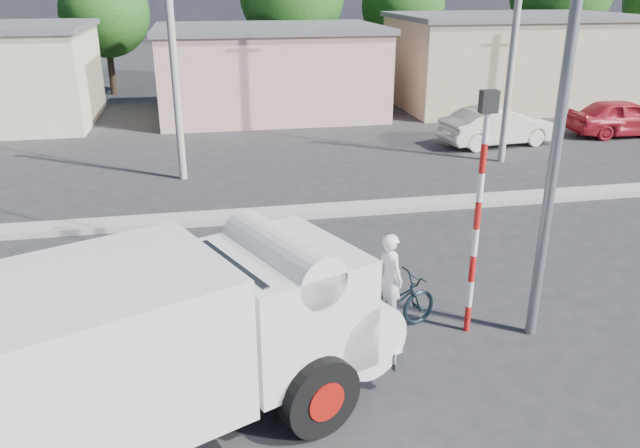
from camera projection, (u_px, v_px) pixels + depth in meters
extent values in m
plane|color=#272729|center=(308.00, 402.00, 9.48)|extent=(120.00, 120.00, 0.00)
cube|color=#99968E|center=(257.00, 215.00, 16.76)|extent=(40.00, 0.80, 0.16)
cylinder|color=black|center=(319.00, 396.00, 8.66)|extent=(1.23, 0.80, 1.19)
cylinder|color=#B7140D|center=(319.00, 396.00, 8.66)|extent=(0.69, 0.59, 0.58)
cylinder|color=black|center=(242.00, 326.00, 10.39)|extent=(1.23, 0.80, 1.19)
cylinder|color=#B7140D|center=(242.00, 326.00, 10.39)|extent=(0.69, 0.59, 0.58)
cube|color=black|center=(154.00, 399.00, 8.46)|extent=(5.12, 3.31, 0.19)
cube|color=silver|center=(69.00, 359.00, 7.58)|extent=(4.53, 3.76, 2.00)
cube|color=silver|center=(282.00, 303.00, 9.25)|extent=(2.68, 2.82, 1.68)
cylinder|color=silver|center=(332.00, 314.00, 9.91)|extent=(1.99, 2.51, 1.19)
cylinder|color=silver|center=(280.00, 256.00, 8.97)|extent=(1.59, 2.33, 0.76)
cube|color=silver|center=(353.00, 329.00, 10.30)|extent=(1.08, 2.19, 0.30)
cube|color=black|center=(234.00, 287.00, 8.67)|extent=(0.83, 1.72, 0.76)
imported|color=black|center=(389.00, 307.00, 11.14)|extent=(2.14, 1.33, 1.06)
imported|color=white|center=(389.00, 292.00, 11.04)|extent=(0.56, 0.69, 1.63)
imported|color=beige|center=(498.00, 126.00, 23.93)|extent=(4.62, 2.16, 1.46)
imported|color=#B41C2C|center=(624.00, 117.00, 25.39)|extent=(4.49, 2.02, 1.50)
cylinder|color=red|center=(467.00, 318.00, 11.32)|extent=(0.11, 0.11, 0.50)
cylinder|color=white|center=(470.00, 294.00, 11.14)|extent=(0.11, 0.11, 0.50)
cylinder|color=red|center=(472.00, 268.00, 10.95)|extent=(0.11, 0.11, 0.50)
cylinder|color=white|center=(475.00, 242.00, 10.77)|extent=(0.11, 0.11, 0.50)
cylinder|color=red|center=(478.00, 215.00, 10.59)|extent=(0.11, 0.11, 0.50)
cylinder|color=white|center=(480.00, 187.00, 10.40)|extent=(0.11, 0.11, 0.50)
cylinder|color=red|center=(483.00, 158.00, 10.22)|extent=(0.11, 0.11, 0.50)
cylinder|color=white|center=(486.00, 128.00, 10.04)|extent=(0.11, 0.11, 0.50)
cube|color=black|center=(489.00, 102.00, 9.88)|extent=(0.28, 0.18, 0.36)
cylinder|color=slate|center=(565.00, 82.00, 9.68)|extent=(0.18, 0.18, 9.00)
cube|color=#D1958F|center=(270.00, 73.00, 29.24)|extent=(10.00, 7.00, 3.80)
cube|color=#59595B|center=(268.00, 28.00, 28.50)|extent=(10.30, 7.30, 0.24)
cube|color=tan|center=(507.00, 63.00, 31.28)|extent=(11.00, 7.00, 4.20)
cube|color=#59595B|center=(512.00, 16.00, 30.47)|extent=(11.30, 7.30, 0.24)
cylinder|color=#38281E|center=(111.00, 62.00, 34.30)|extent=(0.36, 0.36, 3.47)
sphere|color=#356F21|center=(105.00, 13.00, 33.35)|extent=(4.71, 4.71, 4.71)
cylinder|color=#38281E|center=(293.00, 54.00, 35.01)|extent=(0.36, 0.36, 4.20)
cylinder|color=#38281E|center=(401.00, 53.00, 38.17)|extent=(0.36, 0.36, 3.64)
sphere|color=#356F21|center=(403.00, 5.00, 37.17)|extent=(4.94, 4.94, 4.94)
cylinder|color=#38281E|center=(554.00, 47.00, 37.78)|extent=(0.36, 0.36, 4.37)
cylinder|color=#99968E|center=(173.00, 51.00, 18.63)|extent=(0.24, 0.24, 8.00)
cylinder|color=#99968E|center=(514.00, 44.00, 20.56)|extent=(0.24, 0.24, 8.00)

